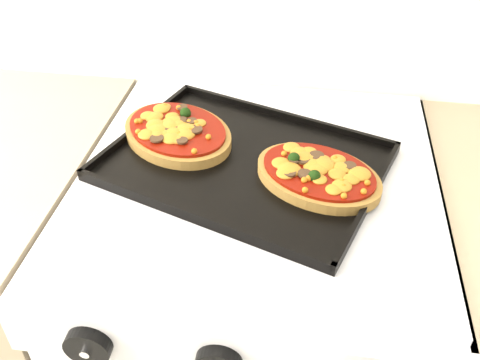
% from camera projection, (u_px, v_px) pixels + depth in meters
% --- Properties ---
extents(stove, '(0.60, 0.60, 0.91)m').
position_uv_depth(stove, '(254.00, 335.00, 1.17)').
color(stove, silver).
rests_on(stove, floor).
extents(control_panel, '(0.60, 0.02, 0.09)m').
position_uv_depth(control_panel, '(227.00, 351.00, 0.68)').
color(control_panel, silver).
rests_on(control_panel, stove).
extents(knob_left, '(0.06, 0.02, 0.06)m').
position_uv_depth(knob_left, '(88.00, 346.00, 0.69)').
color(knob_left, black).
rests_on(knob_left, control_panel).
extents(baking_tray, '(0.52, 0.45, 0.02)m').
position_uv_depth(baking_tray, '(245.00, 161.00, 0.89)').
color(baking_tray, black).
rests_on(baking_tray, stove).
extents(pizza_left, '(0.27, 0.26, 0.03)m').
position_uv_depth(pizza_left, '(177.00, 131.00, 0.94)').
color(pizza_left, olive).
rests_on(pizza_left, baking_tray).
extents(pizza_right, '(0.25, 0.22, 0.03)m').
position_uv_depth(pizza_right, '(318.00, 174.00, 0.84)').
color(pizza_right, olive).
rests_on(pizza_right, baking_tray).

